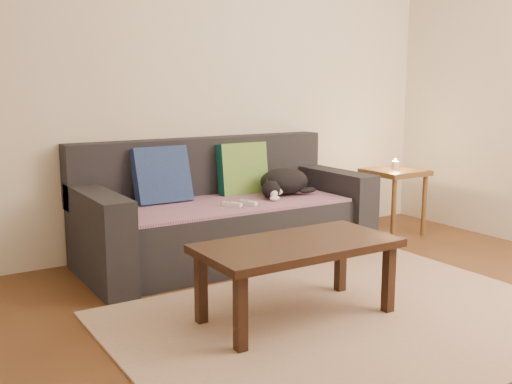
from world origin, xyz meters
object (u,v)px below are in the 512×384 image
at_px(sofa, 223,217).
at_px(coffee_table, 297,252).
at_px(cat, 283,182).
at_px(side_table, 395,181).
at_px(wii_remote_b, 248,203).
at_px(wii_remote_a, 232,205).

relative_size(sofa, coffee_table, 1.93).
relative_size(cat, side_table, 0.86).
height_order(side_table, coffee_table, side_table).
relative_size(wii_remote_b, coffee_table, 0.14).
relative_size(wii_remote_a, wii_remote_b, 1.00).
bearing_deg(coffee_table, wii_remote_b, 73.90).
distance_m(side_table, coffee_table, 2.15).
bearing_deg(wii_remote_a, wii_remote_b, -124.67).
distance_m(cat, wii_remote_b, 0.47).
relative_size(wii_remote_a, side_table, 0.27).
bearing_deg(coffee_table, side_table, 31.46).
bearing_deg(side_table, sofa, 175.94).
relative_size(sofa, cat, 4.37).
xyz_separation_m(sofa, coffee_table, (-0.22, -1.23, 0.07)).
relative_size(cat, coffee_table, 0.44).
relative_size(cat, wii_remote_a, 3.20).
bearing_deg(wii_remote_a, sofa, -44.53).
distance_m(sofa, coffee_table, 1.26).
height_order(sofa, wii_remote_b, sofa).
distance_m(cat, wii_remote_a, 0.59).
height_order(wii_remote_a, side_table, side_table).
distance_m(wii_remote_a, side_table, 1.68).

